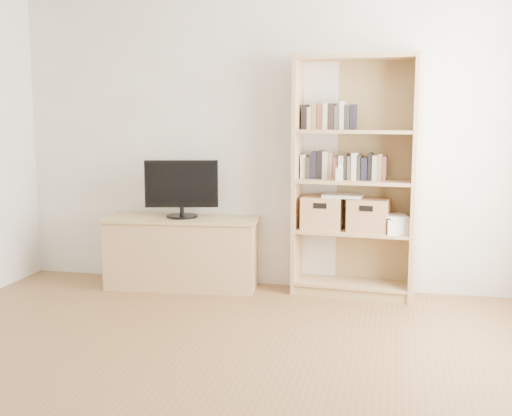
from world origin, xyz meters
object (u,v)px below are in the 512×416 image
(television, at_px, (182,189))
(tv_stand, at_px, (183,253))
(laptop, at_px, (343,196))
(basket_right, at_px, (369,215))
(bookshelf, at_px, (355,177))
(baby_monitor, at_px, (339,174))
(basket_left, at_px, (322,212))

(television, bearing_deg, tv_stand, 0.00)
(laptop, bearing_deg, television, -174.27)
(basket_right, distance_m, laptop, 0.26)
(tv_stand, height_order, bookshelf, bookshelf)
(baby_monitor, distance_m, basket_left, 0.38)
(television, bearing_deg, basket_right, -11.92)
(tv_stand, bearing_deg, television, 0.00)
(laptop, bearing_deg, baby_monitor, -99.72)
(baby_monitor, height_order, basket_right, baby_monitor)
(laptop, bearing_deg, tv_stand, -174.27)
(television, distance_m, laptop, 1.38)
(tv_stand, distance_m, television, 0.57)
(tv_stand, xyz_separation_m, basket_left, (1.21, 0.08, 0.39))
(tv_stand, distance_m, basket_right, 1.65)
(television, xyz_separation_m, laptop, (1.38, 0.06, -0.03))
(tv_stand, xyz_separation_m, television, (0.00, 0.00, 0.57))
(baby_monitor, height_order, laptop, baby_monitor)
(basket_left, bearing_deg, television, -174.62)
(bookshelf, height_order, basket_left, bookshelf)
(tv_stand, relative_size, basket_left, 3.91)
(bookshelf, distance_m, laptop, 0.18)
(basket_right, height_order, laptop, laptop)
(bookshelf, bearing_deg, baby_monitor, -135.00)
(laptop, bearing_deg, basket_left, 178.14)
(laptop, bearing_deg, bookshelf, 3.83)
(bookshelf, distance_m, basket_left, 0.40)
(bookshelf, bearing_deg, basket_left, -178.81)
(basket_left, bearing_deg, laptop, -3.27)
(baby_monitor, bearing_deg, basket_left, 148.00)
(tv_stand, relative_size, basket_right, 4.00)
(bookshelf, xyz_separation_m, laptop, (-0.10, -0.00, -0.16))
(baby_monitor, xyz_separation_m, basket_right, (0.24, 0.09, -0.34))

